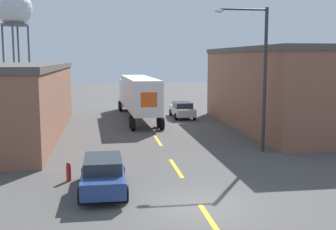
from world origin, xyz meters
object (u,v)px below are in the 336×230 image
Objects in this scene: parked_car_left_near at (103,173)px; semi_truck at (137,94)px; parked_car_right_far at (182,109)px; water_tower at (14,10)px; fire_hydrant at (69,172)px; street_lamp at (259,69)px.

semi_truck is at bearing 81.61° from parked_car_left_near.
parked_car_right_far is 35.81m from water_tower.
semi_truck is 32.88m from water_tower.
water_tower is (-15.97, 26.81, 10.36)m from semi_truck.
parked_car_left_near is 2.39m from fire_hydrant.
semi_truck is 0.99× the size of water_tower.
street_lamp is (9.29, 6.40, 4.26)m from parked_car_left_near.
fire_hydrant is (-1.59, 1.75, -0.34)m from parked_car_left_near.
street_lamp is at bearing 34.55° from parked_car_left_near.
semi_truck reaches higher than parked_car_right_far.
parked_car_right_far is at bearing 70.81° from parked_car_left_near.
fire_hydrant is at bearing -76.56° from water_tower.
water_tower is (-12.77, 48.52, 11.93)m from parked_car_left_near.
semi_truck is 3.24× the size of parked_car_left_near.
street_lamp is at bearing -70.56° from semi_truck.
parked_car_left_near is at bearing -75.25° from water_tower.
street_lamp reaches higher than parked_car_right_far.
parked_car_left_near is 0.31× the size of water_tower.
street_lamp is at bearing -83.17° from parked_car_right_far.
fire_hydrant is (-9.08, -19.75, -0.34)m from parked_car_right_far.
water_tower is 1.80× the size of street_lamp.
water_tower is at bearing 118.54° from semi_truck.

